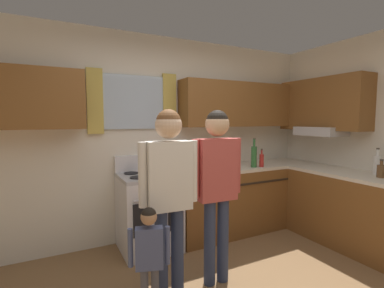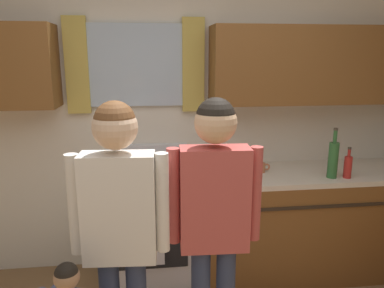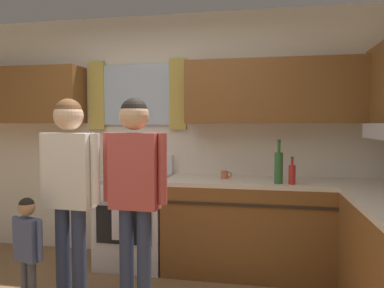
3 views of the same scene
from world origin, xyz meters
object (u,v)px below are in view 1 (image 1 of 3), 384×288
object	(u,v)px
cup_terracotta	(214,165)
adult_holding_child	(169,183)
bottle_sauce_red	(262,160)
bottle_wine_green	(254,156)
bottle_squat_brown	(381,171)
bottle_milk_white	(377,164)
adult_in_plaid	(217,176)
stove_oven	(149,210)
small_child	(149,252)

from	to	relation	value
cup_terracotta	adult_holding_child	bearing A→B (deg)	-136.10
adult_holding_child	bottle_sauce_red	bearing A→B (deg)	25.71
bottle_wine_green	cup_terracotta	world-z (taller)	bottle_wine_green
bottle_squat_brown	adult_holding_child	world-z (taller)	adult_holding_child
bottle_milk_white	adult_in_plaid	bearing A→B (deg)	172.36
stove_oven	adult_in_plaid	bearing A→B (deg)	-70.13
stove_oven	adult_holding_child	distance (m)	1.17
adult_in_plaid	adult_holding_child	bearing A→B (deg)	-173.71
bottle_milk_white	adult_holding_child	xyz separation A→B (m)	(-2.53, 0.22, 0.00)
bottle_squat_brown	stove_oven	bearing A→B (deg)	148.96
bottle_sauce_red	adult_holding_child	distance (m)	1.88
bottle_milk_white	adult_in_plaid	size ratio (longest dim) A/B	0.19
adult_in_plaid	bottle_sauce_red	bearing A→B (deg)	32.48
bottle_wine_green	small_child	bearing A→B (deg)	-150.61
adult_holding_child	small_child	bearing A→B (deg)	-141.77
bottle_milk_white	cup_terracotta	world-z (taller)	bottle_milk_white
bottle_squat_brown	small_child	xyz separation A→B (m)	(-2.63, 0.15, -0.41)
small_child	cup_terracotta	bearing A→B (deg)	42.95
stove_oven	bottle_squat_brown	bearing A→B (deg)	-31.04
stove_oven	adult_in_plaid	size ratio (longest dim) A/B	0.68
stove_oven	cup_terracotta	distance (m)	1.04
bottle_wine_green	bottle_milk_white	world-z (taller)	bottle_wine_green
bottle_squat_brown	bottle_sauce_red	xyz separation A→B (m)	(-0.70, 1.15, 0.02)
bottle_wine_green	adult_in_plaid	distance (m)	1.33
bottle_sauce_red	bottle_milk_white	bearing A→B (deg)	-51.00
stove_oven	bottle_wine_green	size ratio (longest dim) A/B	2.79
adult_holding_child	adult_in_plaid	bearing A→B (deg)	6.29
adult_in_plaid	small_child	bearing A→B (deg)	-161.81
stove_oven	bottle_squat_brown	distance (m)	2.67
bottle_squat_brown	bottle_wine_green	distance (m)	1.43
bottle_milk_white	adult_holding_child	bearing A→B (deg)	175.09
stove_oven	bottle_milk_white	world-z (taller)	bottle_milk_white
stove_oven	bottle_wine_green	bearing A→B (deg)	-7.20
bottle_wine_green	adult_holding_child	bearing A→B (deg)	-152.10
bottle_sauce_red	small_child	xyz separation A→B (m)	(-1.93, -1.00, -0.43)
adult_in_plaid	bottle_squat_brown	bearing A→B (deg)	-11.64
stove_oven	bottle_milk_white	xyz separation A→B (m)	(2.37, -1.23, 0.55)
bottle_squat_brown	bottle_wine_green	bearing A→B (deg)	125.01
bottle_sauce_red	bottle_milk_white	xyz separation A→B (m)	(0.83, -1.03, 0.03)
stove_oven	bottle_wine_green	xyz separation A→B (m)	(1.42, -0.18, 0.58)
stove_oven	adult_holding_child	xyz separation A→B (m)	(-0.15, -1.01, 0.56)
bottle_squat_brown	bottle_milk_white	xyz separation A→B (m)	(0.13, 0.12, 0.04)
bottle_sauce_red	small_child	size ratio (longest dim) A/B	0.27
adult_holding_child	adult_in_plaid	distance (m)	0.50
small_child	bottle_wine_green	bearing A→B (deg)	29.39
bottle_wine_green	adult_holding_child	world-z (taller)	adult_holding_child
stove_oven	small_child	xyz separation A→B (m)	(-0.39, -1.20, 0.10)
bottle_squat_brown	bottle_sauce_red	bearing A→B (deg)	121.47
bottle_sauce_red	adult_holding_child	xyz separation A→B (m)	(-1.69, -0.81, 0.03)
stove_oven	small_child	distance (m)	1.27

